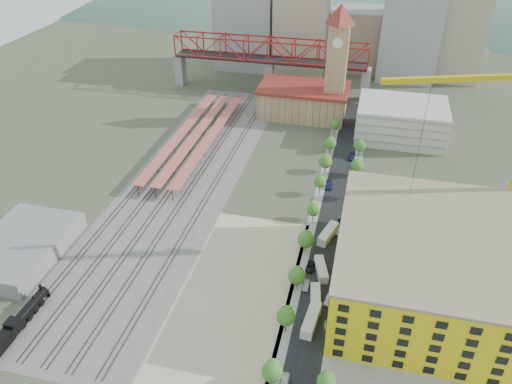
% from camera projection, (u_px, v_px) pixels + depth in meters
% --- Properties ---
extents(ground, '(400.00, 400.00, 0.00)m').
position_uv_depth(ground, '(276.00, 225.00, 150.62)').
color(ground, '#474C38').
rests_on(ground, ground).
extents(ballast_strip, '(36.00, 165.00, 0.06)m').
position_uv_depth(ballast_strip, '(184.00, 181.00, 171.99)').
color(ballast_strip, '#605E59').
rests_on(ballast_strip, ground).
extents(dirt_lot, '(28.00, 67.00, 0.06)m').
position_uv_depth(dirt_lot, '(235.00, 295.00, 125.68)').
color(dirt_lot, tan).
rests_on(dirt_lot, ground).
extents(street_asphalt, '(12.00, 170.00, 0.06)m').
position_uv_depth(street_asphalt, '(334.00, 205.00, 159.69)').
color(street_asphalt, black).
rests_on(street_asphalt, ground).
extents(sidewalk_west, '(3.00, 170.00, 0.04)m').
position_uv_depth(sidewalk_west, '(317.00, 202.00, 160.78)').
color(sidewalk_west, gray).
rests_on(sidewalk_west, ground).
extents(sidewalk_east, '(3.00, 170.00, 0.04)m').
position_uv_depth(sidewalk_east, '(351.00, 207.00, 158.61)').
color(sidewalk_east, gray).
rests_on(sidewalk_east, ground).
extents(construction_pad, '(50.00, 90.00, 0.06)m').
position_uv_depth(construction_pad, '(435.00, 296.00, 125.40)').
color(construction_pad, gray).
rests_on(construction_pad, ground).
extents(rail_tracks, '(26.56, 160.00, 0.18)m').
position_uv_depth(rail_tracks, '(179.00, 180.00, 172.28)').
color(rail_tracks, '#382B23').
rests_on(rail_tracks, ground).
extents(platform_canopies, '(16.00, 80.00, 4.12)m').
position_uv_depth(platform_canopies, '(196.00, 134.00, 193.28)').
color(platform_canopies, '#B15244').
rests_on(platform_canopies, ground).
extents(station_hall, '(38.00, 24.00, 13.10)m').
position_uv_depth(station_hall, '(303.00, 100.00, 214.92)').
color(station_hall, tan).
rests_on(station_hall, ground).
extents(clock_tower, '(12.00, 12.00, 52.00)m').
position_uv_depth(clock_tower, '(338.00, 53.00, 198.77)').
color(clock_tower, tan).
rests_on(clock_tower, ground).
extents(parking_garage, '(34.00, 26.00, 14.00)m').
position_uv_depth(parking_garage, '(401.00, 121.00, 196.86)').
color(parking_garage, silver).
rests_on(parking_garage, ground).
extents(truss_bridge, '(94.00, 9.60, 25.60)m').
position_uv_depth(truss_bridge, '(270.00, 53.00, 231.03)').
color(truss_bridge, gray).
rests_on(truss_bridge, ground).
extents(construction_building, '(44.60, 50.60, 18.80)m').
position_uv_depth(construction_building, '(429.00, 266.00, 120.90)').
color(construction_building, yellow).
rests_on(construction_building, ground).
extents(warehouse, '(22.00, 32.00, 5.00)m').
position_uv_depth(warehouse, '(20.00, 247.00, 137.79)').
color(warehouse, gray).
rests_on(warehouse, ground).
extents(street_trees, '(15.40, 124.40, 8.00)m').
position_uv_depth(street_trees, '(331.00, 223.00, 151.54)').
color(street_trees, '#327222').
rests_on(street_trees, ground).
extents(skyline, '(133.00, 46.00, 60.00)m').
position_uv_depth(skyline, '(348.00, 28.00, 252.94)').
color(skyline, '#9EA0A3').
rests_on(skyline, ground).
extents(distant_hills, '(647.00, 264.00, 227.00)m').
position_uv_depth(distant_hills, '(395.00, 123.00, 397.11)').
color(distant_hills, '#4C6B59').
rests_on(distant_hills, ground).
extents(locomotive, '(2.72, 21.02, 5.26)m').
position_uv_depth(locomotive, '(22.00, 317.00, 116.87)').
color(locomotive, black).
rests_on(locomotive, ground).
extents(site_trailer_a, '(3.77, 10.45, 2.80)m').
position_uv_depth(site_trailer_a, '(311.00, 320.00, 116.91)').
color(site_trailer_a, silver).
rests_on(site_trailer_a, ground).
extents(site_trailer_b, '(3.77, 9.21, 2.45)m').
position_uv_depth(site_trailer_b, '(315.00, 298.00, 123.09)').
color(site_trailer_b, silver).
rests_on(site_trailer_b, ground).
extents(site_trailer_c, '(4.92, 9.36, 2.48)m').
position_uv_depth(site_trailer_c, '(321.00, 269.00, 132.02)').
color(site_trailer_c, silver).
rests_on(site_trailer_c, ground).
extents(site_trailer_d, '(5.39, 10.39, 2.75)m').
position_uv_depth(site_trailer_d, '(328.00, 234.00, 144.68)').
color(site_trailer_d, silver).
rests_on(site_trailer_d, ground).
extents(car_0, '(1.86, 4.39, 1.48)m').
position_uv_depth(car_0, '(284.00, 382.00, 103.57)').
color(car_0, white).
rests_on(car_0, ground).
extents(car_1, '(1.45, 4.02, 1.32)m').
position_uv_depth(car_1, '(306.00, 285.00, 127.77)').
color(car_1, '#949598').
rests_on(car_1, ground).
extents(car_2, '(2.44, 4.82, 1.30)m').
position_uv_depth(car_2, '(310.00, 267.00, 133.76)').
color(car_2, black).
rests_on(car_2, ground).
extents(car_3, '(2.84, 5.59, 1.56)m').
position_uv_depth(car_3, '(329.00, 185.00, 168.26)').
color(car_3, navy).
rests_on(car_3, ground).
extents(car_4, '(2.15, 4.18, 1.36)m').
position_uv_depth(car_4, '(328.00, 300.00, 123.30)').
color(car_4, white).
rests_on(car_4, ground).
extents(car_5, '(2.43, 4.96, 1.57)m').
position_uv_depth(car_5, '(339.00, 230.00, 147.18)').
color(car_5, gray).
rests_on(car_5, ground).
extents(car_6, '(3.59, 6.11, 1.60)m').
position_uv_depth(car_6, '(340.00, 225.00, 149.27)').
color(car_6, black).
rests_on(car_6, ground).
extents(car_7, '(2.73, 5.18, 1.43)m').
position_uv_depth(car_7, '(352.00, 157.00, 184.89)').
color(car_7, '#1B1E50').
rests_on(car_7, ground).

